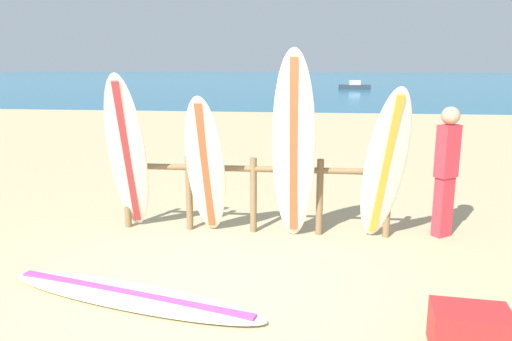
{
  "coord_description": "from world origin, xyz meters",
  "views": [
    {
      "loc": [
        1.03,
        -4.53,
        2.27
      ],
      "look_at": [
        0.25,
        2.18,
        0.79
      ],
      "focal_mm": 35.03,
      "sensor_mm": 36.0,
      "label": 1
    }
  ],
  "objects": [
    {
      "name": "ocean_water",
      "position": [
        0.0,
        58.0,
        0.0
      ],
      "size": [
        120.0,
        80.0,
        0.01
      ],
      "primitive_type": "cube",
      "color": "#196B93",
      "rests_on": "ground"
    },
    {
      "name": "ground_plane",
      "position": [
        0.0,
        0.0,
        0.0
      ],
      "size": [
        120.0,
        120.0,
        0.0
      ],
      "primitive_type": "plane",
      "color": "tan"
    },
    {
      "name": "surfboard_rack",
      "position": [
        0.25,
        1.88,
        0.64
      ],
      "size": [
        3.62,
        0.09,
        1.02
      ],
      "color": "olive",
      "rests_on": "ground"
    },
    {
      "name": "surfboard_leaning_far_left",
      "position": [
        -1.34,
        1.54,
        1.08
      ],
      "size": [
        0.62,
        1.06,
        2.16
      ],
      "color": "white",
      "rests_on": "ground"
    },
    {
      "name": "surfboard_leaning_center",
      "position": [
        1.89,
        1.5,
        1.01
      ],
      "size": [
        0.66,
        0.97,
        2.02
      ],
      "color": "white",
      "rests_on": "ground"
    },
    {
      "name": "surfboard_leaning_left",
      "position": [
        -0.32,
        1.55,
        0.94
      ],
      "size": [
        0.49,
        0.8,
        1.89
      ],
      "color": "white",
      "rests_on": "ground"
    },
    {
      "name": "surfboard_lying_on_sand",
      "position": [
        -0.71,
        -0.22,
        0.04
      ],
      "size": [
        2.89,
        1.23,
        0.08
      ],
      "color": "silver",
      "rests_on": "ground"
    },
    {
      "name": "surfboard_leaning_center_left",
      "position": [
        0.79,
        1.51,
        1.22
      ],
      "size": [
        0.54,
        0.69,
        2.43
      ],
      "color": "silver",
      "rests_on": "ground"
    },
    {
      "name": "small_boat_offshore",
      "position": [
        4.29,
        37.52,
        0.26
      ],
      "size": [
        2.54,
        0.87,
        0.71
      ],
      "color": "#333842",
      "rests_on": "ocean_water"
    },
    {
      "name": "cooler_box",
      "position": [
        2.3,
        -0.76,
        0.18
      ],
      "size": [
        0.63,
        0.45,
        0.36
      ],
      "primitive_type": "cube",
      "rotation": [
        0.0,
        0.0,
        -0.09
      ],
      "color": "red",
      "rests_on": "ground"
    },
    {
      "name": "beachgoer_standing",
      "position": [
        2.74,
        2.0,
        0.94
      ],
      "size": [
        0.32,
        0.3,
        1.71
      ],
      "color": "#D8333F",
      "rests_on": "ground"
    }
  ]
}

